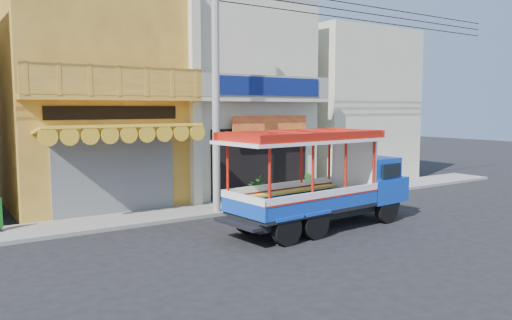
# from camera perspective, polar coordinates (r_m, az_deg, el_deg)

# --- Properties ---
(ground) EXTENTS (90.00, 90.00, 0.00)m
(ground) POSITION_cam_1_polar(r_m,az_deg,el_deg) (15.45, 4.84, -7.95)
(ground) COLOR black
(ground) RESTS_ON ground
(sidewalk) EXTENTS (30.00, 2.00, 0.12)m
(sidewalk) POSITION_cam_1_polar(r_m,az_deg,el_deg) (18.66, -2.86, -5.32)
(sidewalk) COLOR slate
(sidewalk) RESTS_ON ground
(shophouse_left) EXTENTS (6.00, 7.50, 8.24)m
(shophouse_left) POSITION_cam_1_polar(r_m,az_deg,el_deg) (20.40, -18.57, 6.78)
(shophouse_left) COLOR #A66D25
(shophouse_left) RESTS_ON ground
(shophouse_right) EXTENTS (6.00, 6.75, 8.24)m
(shophouse_right) POSITION_cam_1_polar(r_m,az_deg,el_deg) (22.73, -3.71, 6.96)
(shophouse_right) COLOR beige
(shophouse_right) RESTS_ON ground
(party_pilaster) EXTENTS (0.35, 0.30, 8.00)m
(party_pilaster) POSITION_cam_1_polar(r_m,az_deg,el_deg) (18.56, -6.95, 6.82)
(party_pilaster) COLOR beige
(party_pilaster) RESTS_ON ground
(filler_building_right) EXTENTS (6.00, 6.00, 7.60)m
(filler_building_right) POSITION_cam_1_polar(r_m,az_deg,el_deg) (26.94, 9.33, 6.09)
(filler_building_right) COLOR beige
(filler_building_right) RESTS_ON ground
(utility_pole) EXTENTS (28.00, 0.26, 9.00)m
(utility_pole) POSITION_cam_1_polar(r_m,az_deg,el_deg) (17.31, -4.20, 10.33)
(utility_pole) COLOR gray
(utility_pole) RESTS_ON ground
(songthaew_truck) EXTENTS (6.64, 2.61, 3.03)m
(songthaew_truck) POSITION_cam_1_polar(r_m,az_deg,el_deg) (15.81, 8.54, -2.28)
(songthaew_truck) COLOR black
(songthaew_truck) RESTS_ON ground
(potted_plant_a) EXTENTS (1.02, 1.08, 0.94)m
(potted_plant_a) POSITION_cam_1_polar(r_m,az_deg,el_deg) (19.65, 0.02, -3.16)
(potted_plant_a) COLOR #1F5F1B
(potted_plant_a) RESTS_ON sidewalk
(potted_plant_b) EXTENTS (0.64, 0.60, 0.92)m
(potted_plant_b) POSITION_cam_1_polar(r_m,az_deg,el_deg) (20.59, 6.22, -2.80)
(potted_plant_b) COLOR #1F5F1B
(potted_plant_b) RESTS_ON sidewalk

